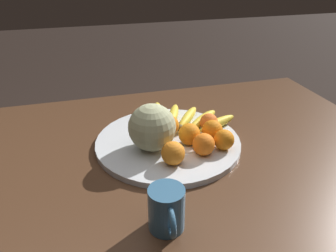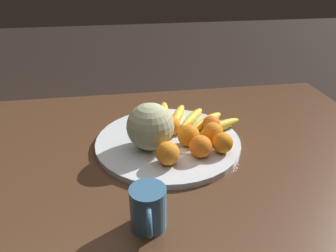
% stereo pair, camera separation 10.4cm
% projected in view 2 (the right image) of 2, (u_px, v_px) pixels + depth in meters
% --- Properties ---
extents(kitchen_table, '(1.43, 0.99, 0.76)m').
position_uv_depth(kitchen_table, '(180.00, 174.00, 1.09)').
color(kitchen_table, '#4C301E').
rests_on(kitchen_table, ground_plane).
extents(fruit_bowl, '(0.47, 0.47, 0.02)m').
position_uv_depth(fruit_bowl, '(168.00, 142.00, 1.07)').
color(fruit_bowl, silver).
rests_on(fruit_bowl, kitchen_table).
extents(melon, '(0.15, 0.15, 0.15)m').
position_uv_depth(melon, '(150.00, 127.00, 0.99)').
color(melon, '#B2B789').
rests_on(melon, fruit_bowl).
extents(banana_bunch, '(0.29, 0.27, 0.04)m').
position_uv_depth(banana_bunch, '(191.00, 119.00, 1.16)').
color(banana_bunch, brown).
rests_on(banana_bunch, fruit_bowl).
extents(orange_front_left, '(0.07, 0.07, 0.07)m').
position_uv_depth(orange_front_left, '(189.00, 135.00, 1.02)').
color(orange_front_left, orange).
rests_on(orange_front_left, fruit_bowl).
extents(orange_front_right, '(0.07, 0.07, 0.07)m').
position_uv_depth(orange_front_right, '(170.00, 125.00, 1.08)').
color(orange_front_right, orange).
rests_on(orange_front_right, fruit_bowl).
extents(orange_mid_center, '(0.06, 0.06, 0.06)m').
position_uv_depth(orange_mid_center, '(222.00, 143.00, 0.98)').
color(orange_mid_center, orange).
rests_on(orange_mid_center, fruit_bowl).
extents(orange_back_left, '(0.07, 0.07, 0.07)m').
position_uv_depth(orange_back_left, '(212.00, 132.00, 1.04)').
color(orange_back_left, orange).
rests_on(orange_back_left, fruit_bowl).
extents(orange_back_right, '(0.07, 0.07, 0.07)m').
position_uv_depth(orange_back_right, '(168.00, 153.00, 0.93)').
color(orange_back_right, orange).
rests_on(orange_back_right, fruit_bowl).
extents(orange_top_small, '(0.07, 0.07, 0.07)m').
position_uv_depth(orange_top_small, '(201.00, 146.00, 0.96)').
color(orange_top_small, orange).
rests_on(orange_top_small, fruit_bowl).
extents(orange_side_extra, '(0.06, 0.06, 0.06)m').
position_uv_depth(orange_side_extra, '(211.00, 125.00, 1.09)').
color(orange_side_extra, orange).
rests_on(orange_side_extra, fruit_bowl).
extents(produce_tag, '(0.09, 0.05, 0.00)m').
position_uv_depth(produce_tag, '(186.00, 151.00, 1.00)').
color(produce_tag, white).
rests_on(produce_tag, fruit_bowl).
extents(ceramic_mug, '(0.08, 0.12, 0.11)m').
position_uv_depth(ceramic_mug, '(148.00, 209.00, 0.73)').
color(ceramic_mug, '#386689').
rests_on(ceramic_mug, kitchen_table).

